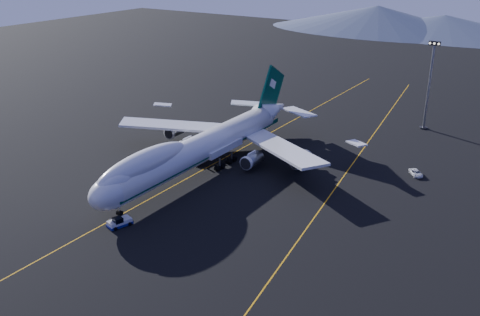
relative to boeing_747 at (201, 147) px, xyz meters
The scene contains 7 objects.
ground 5.81m from the boeing_747, 90.00° to the right, with size 500.00×500.00×0.00m, color black.
taxiway_line_main 5.80m from the boeing_747, 90.00° to the right, with size 0.25×220.00×0.01m, color orange.
taxiway_line_side 32.14m from the boeing_747, 18.38° to the left, with size 0.25×200.00×0.01m, color orange.
boeing_747 is the anchor object (origin of this frame).
pushback_tug 30.14m from the boeing_747, 84.20° to the right, with size 3.58×5.02×1.98m.
service_van 49.74m from the boeing_747, 29.81° to the left, with size 2.06×4.48×1.24m, color silver.
floodlight_mast 69.57m from the boeing_747, 59.63° to the left, with size 3.08×2.31×24.92m.
Camera 1 is at (70.35, -91.43, 49.27)m, focal length 40.00 mm.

